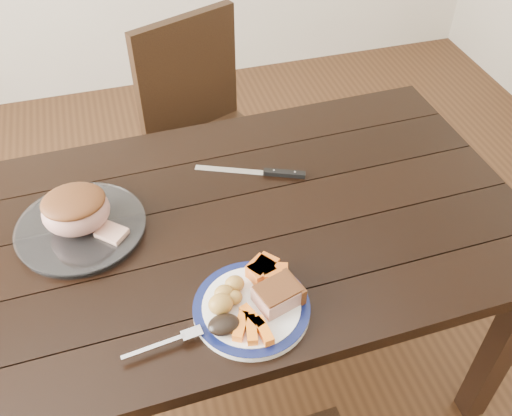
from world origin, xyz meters
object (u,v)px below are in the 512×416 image
object	(u,v)px
dining_table	(226,246)
pork_slice	(277,295)
roast_joint	(76,211)
serving_platter	(81,229)
carving_knife	(271,173)
dinner_plate	(251,309)
fork	(169,342)
chair_far	(207,128)

from	to	relation	value
dining_table	pork_slice	xyz separation A→B (m)	(0.05, -0.30, 0.13)
roast_joint	serving_platter	bearing A→B (deg)	0.00
serving_platter	carving_knife	size ratio (longest dim) A/B	1.07
dinner_plate	serving_platter	distance (m)	0.51
fork	roast_joint	world-z (taller)	roast_joint
pork_slice	roast_joint	bearing A→B (deg)	138.30
chair_far	dinner_plate	xyz separation A→B (m)	(-0.11, -1.02, 0.23)
dinner_plate	chair_far	bearing A→B (deg)	83.88
dining_table	chair_far	world-z (taller)	chair_far
chair_far	pork_slice	distance (m)	1.06
dinner_plate	roast_joint	world-z (taller)	roast_joint
dining_table	pork_slice	bearing A→B (deg)	-80.33
serving_platter	fork	world-z (taller)	fork
dining_table	fork	bearing A→B (deg)	-121.52
dining_table	chair_far	bearing A→B (deg)	82.16
dining_table	carving_knife	xyz separation A→B (m)	(0.17, 0.15, 0.10)
dining_table	fork	world-z (taller)	fork
dinner_plate	carving_knife	bearing A→B (deg)	67.65
fork	serving_platter	bearing A→B (deg)	103.97
dining_table	carving_knife	bearing A→B (deg)	41.49
roast_joint	carving_knife	distance (m)	0.55
carving_knife	pork_slice	bearing A→B (deg)	-81.88
dining_table	pork_slice	world-z (taller)	pork_slice
chair_far	carving_knife	distance (m)	0.63
dining_table	dinner_plate	world-z (taller)	dinner_plate
dining_table	roast_joint	xyz separation A→B (m)	(-0.36, 0.07, 0.16)
chair_far	fork	bearing A→B (deg)	52.28
chair_far	dinner_plate	distance (m)	1.05
chair_far	pork_slice	size ratio (longest dim) A/B	9.78
dinner_plate	pork_slice	size ratio (longest dim) A/B	2.80
dinner_plate	roast_joint	bearing A→B (deg)	134.26
roast_joint	dinner_plate	bearing A→B (deg)	-45.74
chair_far	fork	distance (m)	1.13
serving_platter	fork	bearing A→B (deg)	-68.67
fork	roast_joint	size ratio (longest dim) A/B	1.06
chair_far	serving_platter	xyz separation A→B (m)	(-0.46, -0.66, 0.23)
fork	carving_knife	world-z (taller)	fork
roast_joint	chair_far	bearing A→B (deg)	54.93
chair_far	carving_knife	size ratio (longest dim) A/B	3.08
chair_far	dinner_plate	bearing A→B (deg)	62.14
pork_slice	dining_table	bearing A→B (deg)	99.67
dining_table	carving_knife	size ratio (longest dim) A/B	5.38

